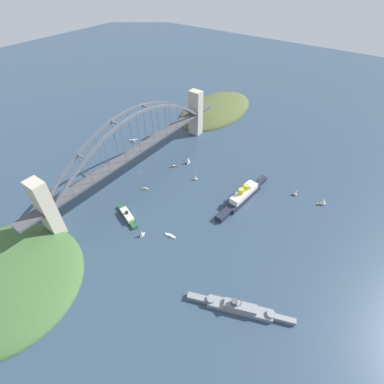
% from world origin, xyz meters
% --- Properties ---
extents(ground_plane, '(1400.00, 1400.00, 0.00)m').
position_xyz_m(ground_plane, '(0.00, 0.00, 0.00)').
color(ground_plane, '#2D4256').
extents(harbor_arch_bridge, '(299.40, 17.34, 81.40)m').
position_xyz_m(harbor_arch_bridge, '(-0.00, -0.00, 34.55)').
color(harbor_arch_bridge, '#BCB29E').
rests_on(harbor_arch_bridge, ground).
extents(headland_west_shore, '(167.53, 94.29, 29.21)m').
position_xyz_m(headland_west_shore, '(-202.28, -16.03, 0.00)').
color(headland_west_shore, '#4C562D').
rests_on(headland_west_shore, ground).
extents(headland_east_shore, '(130.54, 136.60, 26.48)m').
position_xyz_m(headland_east_shore, '(178.40, 9.48, 0.00)').
color(headland_east_shore, '#3D6033').
rests_on(headland_east_shore, ground).
extents(ocean_liner, '(91.59, 17.77, 19.44)m').
position_xyz_m(ocean_liner, '(-30.72, 128.39, 5.91)').
color(ocean_liner, '#1E2333').
rests_on(ocean_liner, ground).
extents(naval_cruiser, '(34.93, 80.62, 17.66)m').
position_xyz_m(naval_cruiser, '(83.33, 185.76, 3.25)').
color(naval_cruiser, gray).
rests_on(naval_cruiser, ground).
extents(harbor_ferry_steamer, '(19.38, 38.49, 8.46)m').
position_xyz_m(harbor_ferry_steamer, '(64.65, 42.99, 2.63)').
color(harbor_ferry_steamer, '#23512D').
rests_on(harbor_ferry_steamer, ground).
extents(seaplane_taxiing_near_bridge, '(9.58, 9.56, 4.66)m').
position_xyz_m(seaplane_taxiing_near_bridge, '(-46.28, -57.63, 1.83)').
color(seaplane_taxiing_near_bridge, '#B7B7B2').
rests_on(seaplane_taxiing_near_bridge, ground).
extents(seaplane_second_in_formation, '(10.02, 8.49, 4.82)m').
position_xyz_m(seaplane_second_in_formation, '(-68.08, -40.00, 1.98)').
color(seaplane_second_in_formation, '#B7B7B2').
rests_on(seaplane_second_in_formation, ground).
extents(small_boat_0, '(7.23, 4.69, 8.44)m').
position_xyz_m(small_boat_0, '(74.18, 73.08, 3.95)').
color(small_boat_0, silver).
rests_on(small_boat_0, ground).
extents(small_boat_1, '(8.17, 9.20, 9.52)m').
position_xyz_m(small_boat_1, '(-75.75, 203.32, 4.48)').
color(small_boat_1, gold).
rests_on(small_boat_1, ground).
extents(small_boat_2, '(5.72, 5.72, 7.96)m').
position_xyz_m(small_boat_2, '(-27.99, 65.08, 3.71)').
color(small_boat_2, gold).
rests_on(small_boat_2, ground).
extents(small_boat_3, '(3.82, 11.54, 2.12)m').
position_xyz_m(small_boat_3, '(57.96, 95.60, 0.78)').
color(small_boat_3, silver).
rests_on(small_boat_3, ground).
extents(small_boat_4, '(4.73, 8.38, 2.08)m').
position_xyz_m(small_boat_4, '(20.87, 27.65, 0.74)').
color(small_boat_4, gold).
rests_on(small_boat_4, ground).
extents(small_boat_5, '(8.33, 7.72, 2.26)m').
position_xyz_m(small_boat_5, '(-32.76, 27.35, 0.79)').
color(small_boat_5, brown).
rests_on(small_boat_5, ground).
extents(small_boat_6, '(8.08, 5.56, 7.49)m').
position_xyz_m(small_boat_6, '(-72.36, 173.22, 3.50)').
color(small_boat_6, black).
rests_on(small_boat_6, ground).
extents(small_boat_7, '(9.77, 7.42, 10.58)m').
position_xyz_m(small_boat_7, '(-49.68, 37.66, 4.86)').
color(small_boat_7, silver).
rests_on(small_boat_7, ground).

